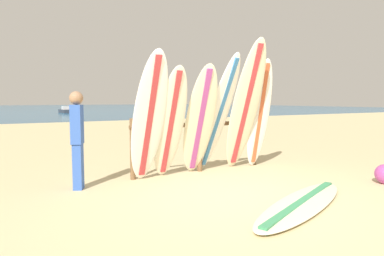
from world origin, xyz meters
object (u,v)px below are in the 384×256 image
at_px(surfboard_leaning_far_left, 149,119).
at_px(surfboard_leaning_left, 170,124).
at_px(beachgoer_standing, 77,136).
at_px(small_boat_offshore, 66,110).
at_px(surfboard_rack, 200,136).
at_px(surfboard_leaning_right, 260,114).
at_px(surfboard_lying_on_sand, 302,203).
at_px(surfboard_leaning_center_left, 200,121).
at_px(surfboard_leaning_center_right, 245,107).
at_px(surfboard_leaning_center, 218,115).

distance_m(surfboard_leaning_far_left, surfboard_leaning_left, 0.43).
relative_size(beachgoer_standing, small_boat_offshore, 0.50).
bearing_deg(surfboard_rack, surfboard_leaning_right, -14.60).
distance_m(surfboard_leaning_far_left, small_boat_offshore, 33.23).
distance_m(beachgoer_standing, small_boat_offshore, 33.11).
relative_size(surfboard_lying_on_sand, small_boat_offshore, 0.86).
bearing_deg(beachgoer_standing, surfboard_leaning_center_left, -4.81).
relative_size(surfboard_leaning_far_left, surfboard_leaning_center_right, 0.87).
xyz_separation_m(surfboard_leaning_far_left, surfboard_leaning_left, (0.41, 0.08, -0.11)).
bearing_deg(surfboard_lying_on_sand, surfboard_leaning_center, 86.61).
bearing_deg(small_boat_offshore, surfboard_leaning_right, -92.51).
bearing_deg(surfboard_leaning_left, surfboard_leaning_far_left, -169.54).
height_order(surfboard_leaning_center, surfboard_leaning_center_right, surfboard_leaning_center_right).
height_order(surfboard_leaning_far_left, small_boat_offshore, surfboard_leaning_far_left).
bearing_deg(beachgoer_standing, surfboard_leaning_center, -3.25).
relative_size(surfboard_leaning_center, surfboard_lying_on_sand, 0.85).
xyz_separation_m(surfboard_leaning_right, surfboard_lying_on_sand, (-1.12, -2.12, -1.04)).
relative_size(surfboard_leaning_center_left, surfboard_lying_on_sand, 0.77).
distance_m(surfboard_leaning_center, surfboard_lying_on_sand, 2.37).
bearing_deg(surfboard_leaning_center_right, beachgoer_standing, 175.03).
distance_m(surfboard_rack, surfboard_leaning_center_right, 1.01).
bearing_deg(beachgoer_standing, surfboard_leaning_left, -6.98).
bearing_deg(surfboard_leaning_center_right, surfboard_leaning_center, 167.18).
height_order(surfboard_leaning_center_left, small_boat_offshore, surfboard_leaning_center_left).
bearing_deg(surfboard_leaning_left, beachgoer_standing, 173.02).
distance_m(surfboard_rack, surfboard_leaning_left, 0.92).
bearing_deg(surfboard_leaning_center_left, surfboard_leaning_left, -179.30).
xyz_separation_m(surfboard_leaning_left, surfboard_leaning_right, (1.99, 0.04, 0.12)).
distance_m(surfboard_rack, small_boat_offshore, 32.68).
bearing_deg(surfboard_leaning_center_left, surfboard_lying_on_sand, -82.11).
xyz_separation_m(surfboard_leaning_center_left, beachgoer_standing, (-2.05, 0.17, -0.16)).
bearing_deg(small_boat_offshore, surfboard_leaning_far_left, -96.65).
bearing_deg(small_boat_offshore, surfboard_lying_on_sand, -94.19).
height_order(surfboard_leaning_center_left, surfboard_leaning_right, surfboard_leaning_right).
relative_size(surfboard_leaning_center_left, small_boat_offshore, 0.66).
relative_size(surfboard_leaning_center_right, surfboard_leaning_right, 1.14).
relative_size(surfboard_leaning_far_left, surfboard_leaning_right, 0.99).
relative_size(surfboard_lying_on_sand, beachgoer_standing, 1.72).
bearing_deg(surfboard_leaning_far_left, beachgoer_standing, 166.43).
relative_size(surfboard_leaning_left, surfboard_leaning_right, 0.89).
xyz_separation_m(surfboard_leaning_far_left, surfboard_lying_on_sand, (1.28, -2.00, -1.03)).
height_order(surfboard_lying_on_sand, beachgoer_standing, beachgoer_standing).
relative_size(surfboard_leaning_right, small_boat_offshore, 0.72).
height_order(surfboard_leaning_left, small_boat_offshore, surfboard_leaning_left).
distance_m(surfboard_leaning_left, small_boat_offshore, 33.11).
relative_size(surfboard_leaning_left, surfboard_leaning_center, 0.88).
relative_size(surfboard_leaning_center, small_boat_offshore, 0.73).
distance_m(surfboard_leaning_center_right, surfboard_lying_on_sand, 2.41).
height_order(surfboard_leaning_center_right, surfboard_leaning_right, surfboard_leaning_center_right).
bearing_deg(surfboard_rack, surfboard_leaning_left, -155.92).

